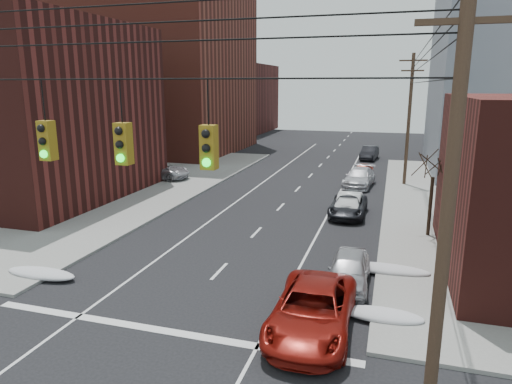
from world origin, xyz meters
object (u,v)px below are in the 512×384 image
Objects in this scene: parked_car_a at (349,270)px; parked_car_b at (349,204)px; parked_car_c at (348,206)px; parked_car_d at (359,178)px; parked_car_f at (369,153)px; lot_car_b at (161,170)px; lot_car_d at (107,168)px; lot_car_a at (76,192)px; parked_car_e at (362,171)px; red_pickup at (312,310)px; lot_car_c at (9,192)px.

parked_car_b is (-1.12, 11.31, -0.02)m from parked_car_a.
parked_car_d is at bearing 90.43° from parked_car_c.
lot_car_b is (-17.53, -17.59, 0.14)m from parked_car_f.
parked_car_b is 1.00× the size of lot_car_d.
lot_car_a is (-20.52, 8.58, 0.12)m from parked_car_a.
lot_car_a is (-19.40, -11.72, 0.06)m from parked_car_d.
parked_car_d is at bearing -79.16° from lot_car_b.
lot_car_b reaches higher than parked_car_b.
parked_car_d is (0.00, 8.99, 0.08)m from parked_car_b.
parked_car_d reaches higher than parked_car_e.
parked_car_d is (0.00, 9.31, 0.10)m from parked_car_c.
parked_car_e is 23.88m from lot_car_d.
red_pickup is at bearing -88.29° from parked_car_b.
lot_car_b reaches higher than parked_car_a.
parked_car_f reaches higher than parked_car_e.
parked_car_d is 27.55m from lot_car_c.
lot_car_c is (-24.30, -3.67, 0.10)m from parked_car_c.
lot_car_c is (-4.90, -1.25, -0.07)m from lot_car_a.
parked_car_f is (0.00, 11.19, 0.10)m from parked_car_e.
parked_car_f is (-0.26, 39.64, -0.05)m from red_pickup.
lot_car_a is 0.97× the size of lot_car_c.
parked_car_c is at bearing -84.31° from parked_car_d.
parked_car_b is 1.11× the size of parked_car_e.
lot_car_d is at bearing 165.87° from parked_car_b.
parked_car_b is 0.80× the size of parked_car_d.
parked_car_a is 1.01× the size of lot_car_a.
parked_car_a reaches higher than parked_car_b.
parked_car_f is 1.10× the size of lot_car_a.
lot_car_c is at bearing -146.21° from parked_car_d.
parked_car_b is 0.99× the size of lot_car_c.
lot_car_d reaches higher than lot_car_c.
parked_car_b is at bearing -112.70° from lot_car_d.
parked_car_f is at bearing 90.75° from parked_car_b.
parked_car_d is 0.99× the size of lot_car_b.
lot_car_b is (-17.53, 6.90, 0.23)m from parked_car_c.
red_pickup is at bearing -84.10° from parked_car_f.
parked_car_e is at bearing 91.73° from parked_car_a.
lot_car_b is (-17.53, -2.41, 0.12)m from parked_car_d.
lot_car_c is (-24.30, -12.97, -0.00)m from parked_car_d.
parked_car_a is at bearing -80.00° from parked_car_e.
parked_car_c is 0.90× the size of parked_car_d.
lot_car_b is (-18.65, 17.90, 0.18)m from parked_car_a.
lot_car_c is (-24.30, -3.98, 0.07)m from parked_car_b.
parked_car_c is 9.31m from parked_car_d.
red_pickup is 1.37× the size of parked_car_a.
lot_car_a is 9.51m from lot_car_b.
red_pickup is at bearing -138.09° from lot_car_b.
red_pickup is 1.52× the size of parked_car_e.
lot_car_a is at bearing -172.47° from parked_car_c.
lot_car_d is (-22.86, -18.10, 0.11)m from parked_car_f.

